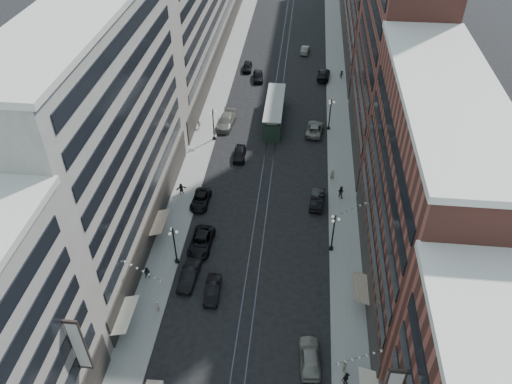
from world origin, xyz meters
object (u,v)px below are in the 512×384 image
at_px(car_11, 315,129).
at_px(car_5, 213,290).
at_px(car_10, 317,199).
at_px(lamppost_sw_mid, 213,123).
at_px(pedestrian_4, 344,366).
at_px(lamppost_se_mid, 330,113).
at_px(lamppost_se_far, 333,232).
at_px(lamppost_sw_far, 175,244).
at_px(car_12, 323,75).
at_px(car_4, 310,357).
at_px(car_extra_1, 189,275).
at_px(car_extra_0, 240,154).
at_px(pedestrian_extra_2, 346,378).
at_px(car_13, 258,76).
at_px(pedestrian_extra_1, 157,307).
at_px(pedestrian_7, 341,192).
at_px(car_14, 305,50).
at_px(car_9, 247,67).
at_px(pedestrian_5, 181,189).
at_px(pedestrian_8, 332,175).
at_px(car_2, 201,242).
at_px(streetcar, 274,112).
at_px(car_8, 226,121).
at_px(pedestrian_9, 342,75).
at_px(car_7, 201,200).
at_px(pedestrian_2, 147,273).
at_px(pedestrian_6, 199,124).

bearing_deg(car_11, car_5, 79.18).
height_order(car_10, car_11, car_10).
xyz_separation_m(lamppost_sw_mid, pedestrian_4, (19.36, -39.42, -2.14)).
xyz_separation_m(lamppost_se_mid, pedestrian_4, (0.96, -44.42, -2.14)).
xyz_separation_m(lamppost_se_far, car_10, (-1.78, 8.67, -2.28)).
bearing_deg(lamppost_sw_far, car_12, 70.91).
height_order(car_4, car_extra_1, car_4).
distance_m(car_extra_0, pedestrian_extra_2, 39.13).
relative_size(car_13, pedestrian_extra_1, 2.87).
bearing_deg(pedestrian_7, lamppost_sw_far, 67.27).
bearing_deg(car_12, pedestrian_extra_2, 96.56).
xyz_separation_m(car_11, car_12, (1.50, 20.03, 0.04)).
height_order(car_4, car_13, car_4).
bearing_deg(car_14, lamppost_sw_mid, 75.40).
xyz_separation_m(car_5, car_13, (-0.13, 53.18, 0.06)).
relative_size(car_9, pedestrian_extra_2, 2.45).
height_order(car_13, pedestrian_5, pedestrian_5).
relative_size(lamppost_sw_mid, pedestrian_8, 2.94).
bearing_deg(lamppost_sw_far, car_extra_1, -51.03).
bearing_deg(car_2, lamppost_se_far, 6.28).
relative_size(car_4, car_13, 1.08).
height_order(streetcar, pedestrian_extra_1, streetcar).
xyz_separation_m(car_8, pedestrian_9, (19.82, 19.44, 0.05)).
distance_m(lamppost_sw_mid, pedestrian_9, 31.97).
bearing_deg(car_13, pedestrian_5, -108.19).
xyz_separation_m(car_12, pedestrian_9, (3.49, 0.08, 0.12)).
relative_size(lamppost_sw_mid, streetcar, 0.41).
height_order(car_5, car_7, car_5).
distance_m(car_12, car_14, 12.37).
xyz_separation_m(car_4, car_10, (0.59, 24.43, -0.05)).
distance_m(pedestrian_2, pedestrian_8, 29.88).
distance_m(car_2, car_5, 7.73).
bearing_deg(lamppost_se_far, lamppost_se_mid, 90.00).
height_order(pedestrian_2, pedestrian_extra_2, pedestrian_extra_2).
bearing_deg(pedestrian_extra_2, car_11, 55.59).
distance_m(car_12, pedestrian_extra_2, 64.69).
height_order(car_5, car_12, car_12).
bearing_deg(lamppost_sw_mid, pedestrian_4, -63.84).
height_order(pedestrian_4, car_extra_1, pedestrian_4).
distance_m(car_13, car_extra_0, 26.49).
relative_size(streetcar, pedestrian_2, 8.04).
bearing_deg(pedestrian_2, lamppost_se_far, 14.32).
height_order(car_2, pedestrian_9, pedestrian_9).
relative_size(pedestrian_9, pedestrian_extra_2, 0.89).
height_order(pedestrian_4, pedestrian_7, pedestrian_7).
height_order(car_4, pedestrian_extra_1, pedestrian_extra_1).
bearing_deg(lamppost_sw_mid, pedestrian_extra_2, -64.52).
bearing_deg(car_7, lamppost_sw_far, -92.43).
xyz_separation_m(car_14, pedestrian_6, (-16.74, -32.58, 0.21)).
height_order(pedestrian_8, pedestrian_extra_1, pedestrian_8).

